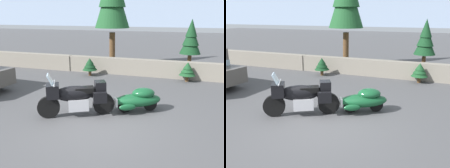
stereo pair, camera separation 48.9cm
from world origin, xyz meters
TOP-DOWN VIEW (x-y plane):
  - ground_plane at (0.00, 0.00)m, footprint 80.00×80.00m
  - stone_guard_wall at (0.17, 6.23)m, footprint 24.00×0.56m
  - touring_motorcycle at (-0.80, 0.40)m, footprint 2.07×1.42m
  - car_shaped_trailer at (0.87, 1.36)m, footprint 2.09×1.41m
  - pine_tree_secondary at (2.10, 8.43)m, footprint 1.13×1.13m
  - pine_sapling_near at (-2.55, 5.43)m, footprint 0.74×0.74m
  - pine_sapling_farther at (2.14, 5.77)m, footprint 0.75×0.75m

SIDE VIEW (x-z plane):
  - ground_plane at x=0.00m, z-range 0.00..0.00m
  - stone_guard_wall at x=0.17m, z-range -0.01..0.82m
  - car_shaped_trailer at x=0.87m, z-range 0.03..0.79m
  - pine_sapling_near at x=-2.55m, z-range 0.11..1.00m
  - pine_sapling_farther at x=2.14m, z-range 0.11..1.01m
  - touring_motorcycle at x=-0.80m, z-range -0.04..1.29m
  - pine_tree_secondary at x=2.10m, z-range 0.35..3.12m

